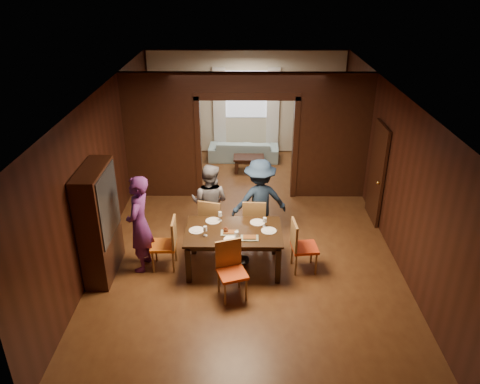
{
  "coord_description": "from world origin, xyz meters",
  "views": [
    {
      "loc": [
        -0.08,
        -8.39,
        4.96
      ],
      "look_at": [
        -0.14,
        -0.4,
        1.05
      ],
      "focal_mm": 35.0,
      "sensor_mm": 36.0,
      "label": 1
    }
  ],
  "objects_px": {
    "chair_left": "(163,244)",
    "hutch": "(99,223)",
    "chair_far_r": "(254,220)",
    "chair_far_l": "(213,220)",
    "person_purple": "(139,224)",
    "sofa": "(244,150)",
    "chair_right": "(305,246)",
    "coffee_table": "(249,164)",
    "dining_table": "(234,249)",
    "person_navy": "(260,201)",
    "chair_near": "(232,272)",
    "person_grey": "(210,203)"
  },
  "relations": [
    {
      "from": "person_navy",
      "to": "chair_near",
      "type": "distance_m",
      "value": 1.93
    },
    {
      "from": "chair_left",
      "to": "hutch",
      "type": "relative_size",
      "value": 0.48
    },
    {
      "from": "dining_table",
      "to": "chair_near",
      "type": "xyz_separation_m",
      "value": [
        -0.01,
        -0.83,
        0.1
      ]
    },
    {
      "from": "chair_far_r",
      "to": "chair_right",
      "type": "bearing_deg",
      "value": 136.04
    },
    {
      "from": "person_purple",
      "to": "chair_far_r",
      "type": "distance_m",
      "value": 2.24
    },
    {
      "from": "sofa",
      "to": "hutch",
      "type": "relative_size",
      "value": 0.96
    },
    {
      "from": "person_grey",
      "to": "chair_near",
      "type": "xyz_separation_m",
      "value": [
        0.47,
        -1.83,
        -0.31
      ]
    },
    {
      "from": "chair_left",
      "to": "dining_table",
      "type": "bearing_deg",
      "value": 88.77
    },
    {
      "from": "chair_left",
      "to": "chair_far_l",
      "type": "relative_size",
      "value": 1.0
    },
    {
      "from": "person_purple",
      "to": "chair_near",
      "type": "bearing_deg",
      "value": 68.82
    },
    {
      "from": "coffee_table",
      "to": "chair_near",
      "type": "height_order",
      "value": "chair_near"
    },
    {
      "from": "person_grey",
      "to": "coffee_table",
      "type": "distance_m",
      "value": 3.53
    },
    {
      "from": "chair_near",
      "to": "hutch",
      "type": "bearing_deg",
      "value": 144.15
    },
    {
      "from": "chair_near",
      "to": "hutch",
      "type": "distance_m",
      "value": 2.43
    },
    {
      "from": "person_grey",
      "to": "hutch",
      "type": "relative_size",
      "value": 0.79
    },
    {
      "from": "hutch",
      "to": "coffee_table",
      "type": "bearing_deg",
      "value": 60.19
    },
    {
      "from": "person_purple",
      "to": "coffee_table",
      "type": "distance_m",
      "value": 4.86
    },
    {
      "from": "person_purple",
      "to": "chair_left",
      "type": "bearing_deg",
      "value": 97.08
    },
    {
      "from": "sofa",
      "to": "chair_far_l",
      "type": "relative_size",
      "value": 1.99
    },
    {
      "from": "chair_far_l",
      "to": "hutch",
      "type": "xyz_separation_m",
      "value": [
        -1.87,
        -1.02,
        0.52
      ]
    },
    {
      "from": "chair_left",
      "to": "hutch",
      "type": "height_order",
      "value": "hutch"
    },
    {
      "from": "dining_table",
      "to": "coffee_table",
      "type": "relative_size",
      "value": 2.11
    },
    {
      "from": "coffee_table",
      "to": "chair_far_r",
      "type": "height_order",
      "value": "chair_far_r"
    },
    {
      "from": "sofa",
      "to": "chair_right",
      "type": "xyz_separation_m",
      "value": [
        1.08,
        -5.25,
        0.2
      ]
    },
    {
      "from": "sofa",
      "to": "chair_left",
      "type": "relative_size",
      "value": 1.99
    },
    {
      "from": "sofa",
      "to": "coffee_table",
      "type": "distance_m",
      "value": 0.83
    },
    {
      "from": "person_purple",
      "to": "chair_far_r",
      "type": "xyz_separation_m",
      "value": [
        2.02,
        0.88,
        -0.41
      ]
    },
    {
      "from": "person_grey",
      "to": "chair_far_r",
      "type": "relative_size",
      "value": 1.64
    },
    {
      "from": "person_grey",
      "to": "chair_left",
      "type": "distance_m",
      "value": 1.3
    },
    {
      "from": "person_purple",
      "to": "person_grey",
      "type": "xyz_separation_m",
      "value": [
        1.15,
        1.01,
        -0.1
      ]
    },
    {
      "from": "chair_far_l",
      "to": "sofa",
      "type": "bearing_deg",
      "value": -82.1
    },
    {
      "from": "sofa",
      "to": "coffee_table",
      "type": "relative_size",
      "value": 2.41
    },
    {
      "from": "dining_table",
      "to": "hutch",
      "type": "relative_size",
      "value": 0.84
    },
    {
      "from": "person_navy",
      "to": "chair_left",
      "type": "relative_size",
      "value": 1.74
    },
    {
      "from": "dining_table",
      "to": "coffee_table",
      "type": "height_order",
      "value": "dining_table"
    },
    {
      "from": "hutch",
      "to": "person_purple",
      "type": "bearing_deg",
      "value": 12.1
    },
    {
      "from": "chair_far_r",
      "to": "dining_table",
      "type": "bearing_deg",
      "value": 69.06
    },
    {
      "from": "chair_left",
      "to": "chair_right",
      "type": "distance_m",
      "value": 2.5
    },
    {
      "from": "chair_far_l",
      "to": "hutch",
      "type": "bearing_deg",
      "value": 44.28
    },
    {
      "from": "chair_right",
      "to": "chair_near",
      "type": "bearing_deg",
      "value": 116.05
    },
    {
      "from": "person_grey",
      "to": "sofa",
      "type": "xyz_separation_m",
      "value": [
        0.66,
        4.2,
        -0.51
      ]
    },
    {
      "from": "person_purple",
      "to": "chair_far_l",
      "type": "xyz_separation_m",
      "value": [
        1.22,
        0.88,
        -0.41
      ]
    },
    {
      "from": "dining_table",
      "to": "chair_right",
      "type": "xyz_separation_m",
      "value": [
        1.25,
        -0.05,
        0.1
      ]
    },
    {
      "from": "chair_left",
      "to": "chair_far_r",
      "type": "distance_m",
      "value": 1.85
    },
    {
      "from": "person_grey",
      "to": "coffee_table",
      "type": "relative_size",
      "value": 1.98
    },
    {
      "from": "coffee_table",
      "to": "chair_far_l",
      "type": "xyz_separation_m",
      "value": [
        -0.73,
        -3.52,
        0.28
      ]
    },
    {
      "from": "person_navy",
      "to": "chair_near",
      "type": "relative_size",
      "value": 1.74
    },
    {
      "from": "hutch",
      "to": "chair_far_l",
      "type": "bearing_deg",
      "value": 28.54
    },
    {
      "from": "chair_left",
      "to": "hutch",
      "type": "bearing_deg",
      "value": -82.95
    },
    {
      "from": "chair_right",
      "to": "chair_far_l",
      "type": "relative_size",
      "value": 1.0
    }
  ]
}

